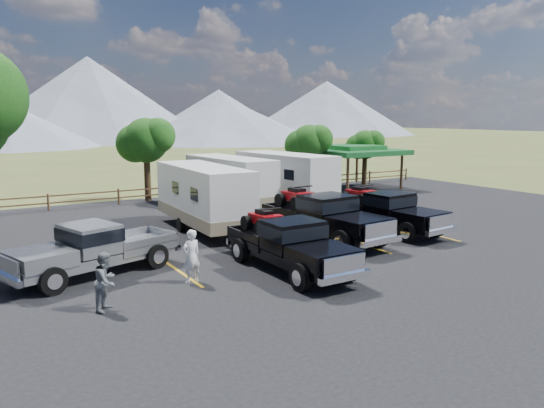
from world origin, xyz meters
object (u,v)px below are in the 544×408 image
trailer_center (230,182)px  trailer_right (285,178)px  pavilion (353,151)px  trailer_left (204,197)px  pickup_silver (94,248)px  rig_right (385,210)px  person_b (106,281)px  person_a (191,256)px  rig_left (289,243)px  rig_center (323,216)px

trailer_center → trailer_right: size_ratio=0.95×
pavilion → trailer_left: pavilion is taller
trailer_right → pickup_silver: (-13.07, -8.60, -0.71)m
pavilion → rig_right: (-8.41, -12.56, -1.76)m
pickup_silver → trailer_center: bearing=116.3°
person_b → person_a: bearing=-29.5°
pavilion → rig_right: size_ratio=0.98×
trailer_right → person_b: trailer_right is taller
trailer_left → person_b: 10.44m
person_b → rig_left: bearing=-43.6°
trailer_center → person_a: 13.93m
rig_right → pickup_silver: 13.16m
trailer_center → person_b: bearing=-132.9°
trailer_right → rig_center: bearing=-118.2°
pavilion → trailer_right: size_ratio=0.69×
pavilion → rig_right: bearing=-123.8°
trailer_left → person_b: bearing=-126.7°
trailer_center → trailer_right: bearing=-17.1°
trailer_left → rig_center: bearing=-48.9°
rig_right → trailer_left: 8.48m
trailer_center → pickup_silver: trailer_center is taller
rig_left → pickup_silver: rig_left is taller
rig_right → person_b: 14.12m
trailer_left → trailer_center: trailer_left is taller
trailer_right → person_a: bearing=-139.9°
person_a → person_b: 3.14m
rig_center → trailer_left: 5.76m
rig_center → person_a: bearing=-165.0°
rig_right → trailer_center: (-3.39, 9.30, 0.57)m
trailer_right → person_b: size_ratio=5.45×
pickup_silver → person_b: 3.59m
trailer_left → pickup_silver: size_ratio=1.41×
rig_right → trailer_center: trailer_center is taller
pavilion → rig_right: pavilion is taller
rig_left → pavilion: bearing=44.0°
rig_center → trailer_right: size_ratio=0.76×
rig_left → trailer_left: size_ratio=0.70×
rig_center → trailer_left: (-3.62, 4.45, 0.52)m
trailer_right → person_a: trailer_right is taller
rig_left → trailer_center: 12.89m
trailer_right → pickup_silver: trailer_right is taller
rig_right → pickup_silver: rig_right is taller
rig_right → trailer_right: trailer_right is taller
trailer_right → rig_right: bearing=-95.5°
rig_right → person_a: rig_right is taller
trailer_left → person_b: size_ratio=5.29×
trailer_center → person_a: (-7.31, -11.84, -0.68)m
pavilion → rig_left: bearing=-135.2°
trailer_center → trailer_left: bearing=-132.6°
person_b → trailer_left: bearing=2.2°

